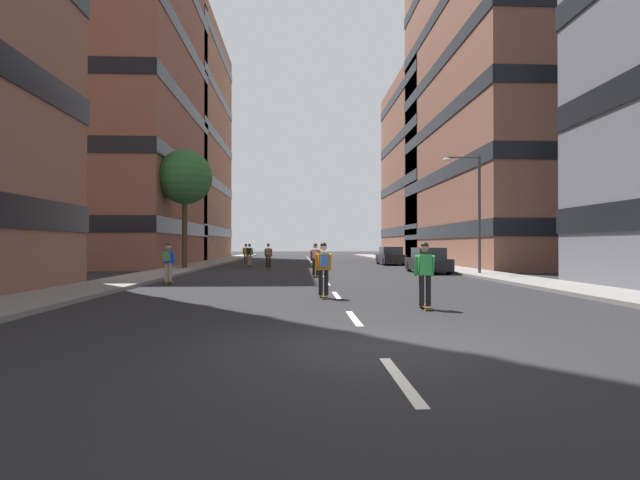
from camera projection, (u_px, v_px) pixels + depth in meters
ground_plane at (315, 267)px, 35.32m from camera, size 163.93×163.93×0.00m
sidewalk_left at (202, 265)px, 38.31m from camera, size 2.64×75.13×0.14m
sidewalk_right at (423, 264)px, 39.15m from camera, size 2.64×75.13×0.14m
lane_markings at (315, 267)px, 35.99m from camera, size 0.16×62.20×0.01m
building_left_mid at (95, 109)px, 38.76m from camera, size 15.07×17.43×25.28m
building_left_far at (155, 144)px, 55.17m from camera, size 15.07×19.08×26.45m
building_right_mid at (523, 75)px, 40.45m from camera, size 15.07×23.50×32.14m
building_right_far at (458, 168)px, 56.81m from camera, size 15.07×20.02×21.57m
parked_car_near at (428, 261)px, 28.57m from camera, size 1.82×4.40×1.52m
parked_car_mid at (391, 256)px, 40.07m from camera, size 1.82×4.40×1.52m
street_tree_near at (185, 178)px, 32.57m from camera, size 3.73×3.73×8.05m
streetlamp_right at (473, 201)px, 26.38m from camera, size 2.13×0.30×6.50m
skater_0 at (268, 255)px, 32.90m from camera, size 0.55×0.91×1.78m
skater_1 at (324, 266)px, 15.18m from camera, size 0.55×0.91×1.78m
skater_2 at (249, 253)px, 37.60m from camera, size 0.55×0.91×1.78m
skater_3 at (168, 261)px, 20.54m from camera, size 0.56×0.92×1.78m
skater_4 at (425, 272)px, 12.62m from camera, size 0.53×0.90×1.78m
skater_5 at (315, 258)px, 24.83m from camera, size 0.55×0.92×1.78m
skater_6 at (246, 253)px, 40.15m from camera, size 0.53×0.90×1.78m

